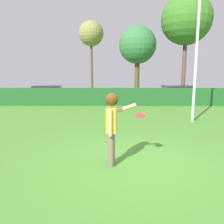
% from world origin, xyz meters
% --- Properties ---
extents(ground_plane, '(60.00, 60.00, 0.00)m').
position_xyz_m(ground_plane, '(0.00, 0.00, 0.00)').
color(ground_plane, '#4B8930').
extents(person, '(0.77, 0.56, 1.77)m').
position_xyz_m(person, '(-0.55, -0.24, 1.11)').
color(person, '#7E6155').
rests_on(person, ground).
extents(frisbee, '(0.25, 0.25, 0.08)m').
position_xyz_m(frisbee, '(0.14, 0.02, 1.20)').
color(frisbee, red).
extents(lamppost, '(0.24, 0.24, 6.85)m').
position_xyz_m(lamppost, '(3.17, 4.86, 3.75)').
color(lamppost, silver).
rests_on(lamppost, ground).
extents(hedge_row, '(20.26, 0.90, 1.19)m').
position_xyz_m(hedge_row, '(0.00, 10.35, 0.59)').
color(hedge_row, '#215826').
rests_on(hedge_row, ground).
extents(parked_car_red, '(4.41, 2.33, 1.25)m').
position_xyz_m(parked_car_red, '(-5.93, 12.82, 0.69)').
color(parked_car_red, '#B21E1E').
rests_on(parked_car_red, ground).
extents(parked_car_silver, '(4.42, 2.36, 1.25)m').
position_xyz_m(parked_car_silver, '(4.70, 13.05, 0.69)').
color(parked_car_silver, '#B7B7BC').
rests_on(parked_car_silver, ground).
extents(willow_tree, '(4.28, 4.28, 8.89)m').
position_xyz_m(willow_tree, '(5.63, 14.68, 6.71)').
color(willow_tree, brown).
rests_on(willow_tree, ground).
extents(maple_tree, '(3.26, 3.26, 6.30)m').
position_xyz_m(maple_tree, '(1.55, 14.91, 4.62)').
color(maple_tree, brown).
rests_on(maple_tree, ground).
extents(birch_tree, '(2.50, 2.50, 7.42)m').
position_xyz_m(birch_tree, '(-2.81, 18.08, 6.10)').
color(birch_tree, brown).
rests_on(birch_tree, ground).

